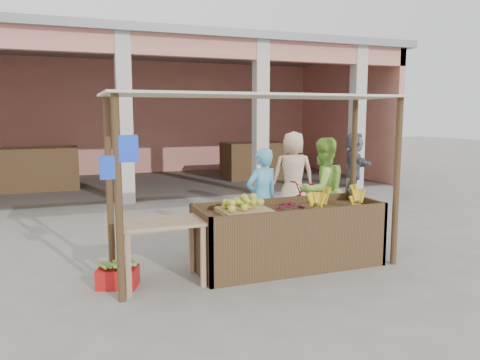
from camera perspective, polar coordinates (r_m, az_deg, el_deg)
name	(u,v)px	position (r m, az deg, el deg)	size (l,w,h in m)	color
ground	(256,270)	(6.56, 1.91, -10.90)	(60.00, 60.00, 0.00)	slate
market_building	(145,95)	(14.86, -11.49, 10.09)	(14.40, 6.40, 4.20)	tan
fruit_stall	(289,238)	(6.64, 5.93, -7.09)	(2.60, 0.95, 0.80)	#513B20
stall_awning	(253,126)	(6.26, 1.65, 6.65)	(4.09, 1.35, 2.39)	#513B20
banana_heap	(336,200)	(6.89, 11.63, -2.38)	(1.12, 0.61, 0.20)	gold
melon_tray	(244,207)	(6.33, 0.53, -3.29)	(0.67, 0.58, 0.19)	tan
berry_heap	(291,206)	(6.50, 6.21, -3.18)	(0.43, 0.35, 0.14)	maroon
side_table	(161,232)	(5.94, -9.55, -6.25)	(1.01, 0.67, 0.81)	tan
papaya_pile	(161,213)	(5.88, -9.61, -4.03)	(0.67, 0.38, 0.19)	#5D9631
red_crate	(118,277)	(6.11, -14.66, -11.39)	(0.47, 0.34, 0.25)	#AF1212
plantain_bundle	(117,265)	(6.06, -14.71, -9.97)	(0.36, 0.25, 0.07)	olive
produce_sacks	(278,184)	(12.27, 4.71, -0.43)	(0.86, 0.53, 0.65)	maroon
vendor_blue	(262,195)	(7.43, 2.71, -1.85)	(0.64, 0.47, 1.71)	#58B9E3
vendor_green	(323,188)	(7.82, 10.04, -0.96)	(0.89, 0.51, 1.84)	#9EDC4E
motorcycle	(286,205)	(8.77, 5.66, -3.11)	(1.68, 0.58, 0.88)	maroon
shopper_c	(293,170)	(9.74, 6.49, 1.25)	(0.95, 0.62, 1.97)	tan
shopper_d	(354,162)	(12.62, 13.74, 2.12)	(1.62, 0.67, 1.75)	#545363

